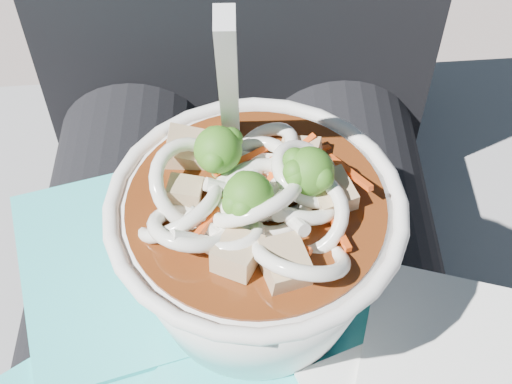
{
  "coord_description": "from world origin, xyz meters",
  "views": [
    {
      "loc": [
        0.01,
        -0.23,
        1.04
      ],
      "look_at": [
        0.01,
        0.01,
        0.75
      ],
      "focal_mm": 50.0,
      "sensor_mm": 36.0,
      "label": 1
    }
  ],
  "objects_px": {
    "stone_ledge": "(243,364)",
    "plastic_bag": "(230,367)",
    "lap": "(239,364)",
    "person_body": "(238,246)",
    "udon_bowl": "(256,238)"
  },
  "relations": [
    {
      "from": "stone_ledge",
      "to": "plastic_bag",
      "type": "xyz_separation_m",
      "value": [
        -0.0,
        -0.19,
        0.39
      ]
    },
    {
      "from": "lap",
      "to": "person_body",
      "type": "bearing_deg",
      "value": 90.0
    },
    {
      "from": "stone_ledge",
      "to": "udon_bowl",
      "type": "relative_size",
      "value": 4.73
    },
    {
      "from": "plastic_bag",
      "to": "person_body",
      "type": "bearing_deg",
      "value": 88.05
    },
    {
      "from": "stone_ledge",
      "to": "udon_bowl",
      "type": "bearing_deg",
      "value": -84.97
    },
    {
      "from": "person_body",
      "to": "plastic_bag",
      "type": "height_order",
      "value": "person_body"
    },
    {
      "from": "person_body",
      "to": "udon_bowl",
      "type": "xyz_separation_m",
      "value": [
        0.01,
        -0.08,
        0.13
      ]
    },
    {
      "from": "person_body",
      "to": "plastic_bag",
      "type": "distance_m",
      "value": 0.15
    },
    {
      "from": "stone_ledge",
      "to": "lap",
      "type": "height_order",
      "value": "lap"
    },
    {
      "from": "plastic_bag",
      "to": "udon_bowl",
      "type": "relative_size",
      "value": 1.81
    },
    {
      "from": "stone_ledge",
      "to": "lap",
      "type": "xyz_separation_m",
      "value": [
        0.0,
        -0.15,
        0.31
      ]
    },
    {
      "from": "person_body",
      "to": "lap",
      "type": "bearing_deg",
      "value": -90.0
    },
    {
      "from": "stone_ledge",
      "to": "person_body",
      "type": "relative_size",
      "value": 0.98
    },
    {
      "from": "stone_ledge",
      "to": "person_body",
      "type": "xyz_separation_m",
      "value": [
        0.0,
        -0.06,
        0.33
      ]
    },
    {
      "from": "person_body",
      "to": "plastic_bag",
      "type": "relative_size",
      "value": 2.68
    }
  ]
}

